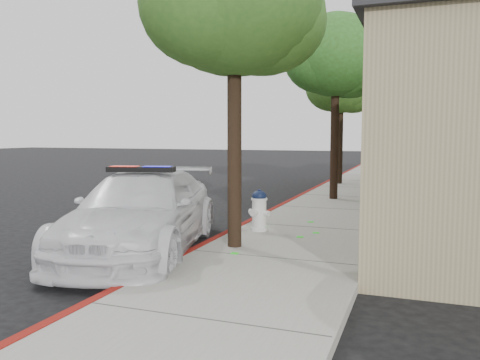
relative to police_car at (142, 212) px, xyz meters
name	(u,v)px	position (x,y,z in m)	size (l,w,h in m)	color
ground	(188,258)	(1.01, -0.07, -0.78)	(120.00, 120.00, 0.00)	black
sidewalk	(308,230)	(2.61, 2.93, -0.71)	(3.20, 60.00, 0.15)	gray
red_curb	(245,225)	(1.07, 2.93, -0.70)	(0.14, 60.00, 0.16)	maroon
police_car	(142,212)	(0.00, 0.00, 0.00)	(3.40, 5.73, 1.68)	silver
fire_hydrant	(259,210)	(1.68, 2.12, -0.17)	(0.53, 0.46, 0.92)	white
street_tree_near	(235,7)	(1.73, 0.50, 3.82)	(3.26, 3.36, 5.97)	black
street_tree_mid	(336,59)	(2.34, 8.17, 3.92)	(3.32, 3.16, 6.04)	black
street_tree_far	(342,87)	(1.75, 13.30, 3.51)	(3.06, 2.92, 5.51)	black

